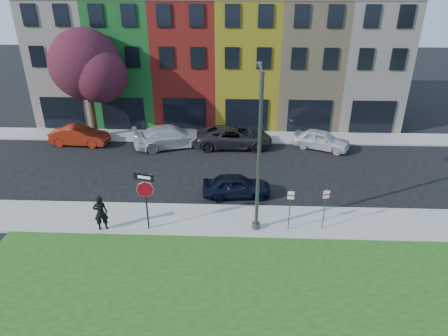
{
  "coord_description": "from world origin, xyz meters",
  "views": [
    {
      "loc": [
        -0.56,
        -14.61,
        11.69
      ],
      "look_at": [
        -1.31,
        4.0,
        2.63
      ],
      "focal_mm": 32.0,
      "sensor_mm": 36.0,
      "label": 1
    }
  ],
  "objects_px": {
    "man": "(101,213)",
    "street_lamp": "(259,154)",
    "stop_sign": "(145,190)",
    "sedan_near": "(237,186)"
  },
  "relations": [
    {
      "from": "man",
      "to": "street_lamp",
      "type": "xyz_separation_m",
      "value": [
        7.72,
        0.6,
        3.05
      ]
    },
    {
      "from": "sedan_near",
      "to": "street_lamp",
      "type": "xyz_separation_m",
      "value": [
        1.03,
        -3.22,
        3.44
      ]
    },
    {
      "from": "man",
      "to": "stop_sign",
      "type": "bearing_deg",
      "value": 168.95
    },
    {
      "from": "stop_sign",
      "to": "sedan_near",
      "type": "xyz_separation_m",
      "value": [
        4.39,
        3.7,
        -1.65
      ]
    },
    {
      "from": "stop_sign",
      "to": "man",
      "type": "relative_size",
      "value": 1.63
    },
    {
      "from": "sedan_near",
      "to": "street_lamp",
      "type": "relative_size",
      "value": 0.51
    },
    {
      "from": "man",
      "to": "sedan_near",
      "type": "relative_size",
      "value": 0.47
    },
    {
      "from": "stop_sign",
      "to": "street_lamp",
      "type": "height_order",
      "value": "street_lamp"
    },
    {
      "from": "sedan_near",
      "to": "man",
      "type": "bearing_deg",
      "value": 114.36
    },
    {
      "from": "stop_sign",
      "to": "street_lamp",
      "type": "distance_m",
      "value": 5.72
    }
  ]
}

